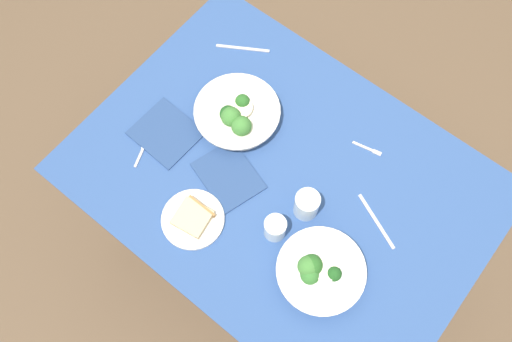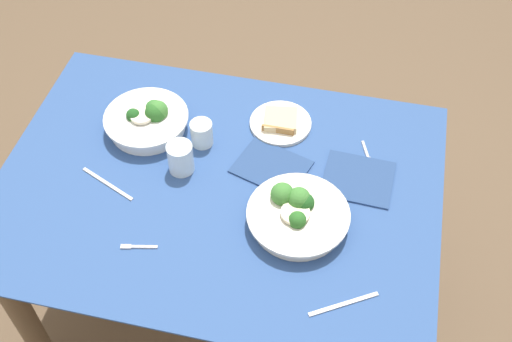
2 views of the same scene
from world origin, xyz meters
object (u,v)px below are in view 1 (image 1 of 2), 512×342
(fork_by_near_bowl, at_px, (141,153))
(table_knife_right, at_px, (243,48))
(water_glass_side, at_px, (275,228))
(bread_side_plate, at_px, (193,218))
(water_glass_center, at_px, (307,205))
(fork_by_far_bowl, at_px, (368,149))
(napkin_folded_upper, at_px, (228,176))
(napkin_folded_lower, at_px, (166,133))
(broccoli_bowl_far, at_px, (319,271))
(broccoli_bowl_near, at_px, (237,114))
(table_knife_left, at_px, (376,221))

(fork_by_near_bowl, bearing_deg, table_knife_right, -20.81)
(water_glass_side, distance_m, table_knife_right, 0.66)
(bread_side_plate, xyz_separation_m, water_glass_center, (-0.24, -0.24, 0.04))
(water_glass_center, height_order, fork_by_far_bowl, water_glass_center)
(bread_side_plate, height_order, napkin_folded_upper, bread_side_plate)
(napkin_folded_upper, xyz_separation_m, napkin_folded_lower, (0.25, 0.01, 0.00))
(broccoli_bowl_far, relative_size, water_glass_side, 3.26)
(broccoli_bowl_near, bearing_deg, napkin_folded_lower, 51.53)
(water_glass_side, bearing_deg, broccoli_bowl_far, 172.78)
(bread_side_plate, xyz_separation_m, napkin_folded_lower, (0.26, -0.16, -0.01))
(bread_side_plate, distance_m, fork_by_far_bowl, 0.59)
(broccoli_bowl_far, bearing_deg, table_knife_right, -35.32)
(broccoli_bowl_far, relative_size, fork_by_near_bowl, 2.80)
(fork_by_far_bowl, bearing_deg, table_knife_right, 163.05)
(broccoli_bowl_near, xyz_separation_m, table_knife_right, (0.16, -0.22, -0.03))
(fork_by_far_bowl, bearing_deg, napkin_folded_upper, -141.63)
(water_glass_center, relative_size, table_knife_left, 0.49)
(table_knife_right, bearing_deg, broccoli_bowl_far, 113.38)
(water_glass_center, xyz_separation_m, fork_by_far_bowl, (-0.03, -0.29, -0.04))
(napkin_folded_lower, bearing_deg, water_glass_side, 175.05)
(water_glass_side, bearing_deg, fork_by_near_bowl, 6.99)
(broccoli_bowl_far, distance_m, table_knife_right, 0.81)
(table_knife_right, bearing_deg, broccoli_bowl_near, 94.09)
(fork_by_far_bowl, relative_size, napkin_folded_lower, 0.50)
(napkin_folded_lower, bearing_deg, table_knife_left, -165.83)
(broccoli_bowl_far, relative_size, table_knife_left, 1.33)
(water_glass_center, bearing_deg, fork_by_near_bowl, 18.43)
(fork_by_far_bowl, bearing_deg, broccoli_bowl_near, -168.02)
(broccoli_bowl_near, bearing_deg, table_knife_right, -54.61)
(water_glass_side, bearing_deg, broccoli_bowl_near, -34.27)
(fork_by_near_bowl, height_order, napkin_folded_upper, napkin_folded_upper)
(table_knife_right, bearing_deg, bread_side_plate, 84.26)
(table_knife_left, bearing_deg, napkin_folded_lower, 37.77)
(broccoli_bowl_far, xyz_separation_m, fork_by_near_bowl, (0.66, 0.04, -0.03))
(bread_side_plate, distance_m, fork_by_near_bowl, 0.28)
(table_knife_right, bearing_deg, napkin_folded_lower, 60.53)
(water_glass_side, xyz_separation_m, napkin_folded_upper, (0.22, -0.05, -0.04))
(fork_by_near_bowl, height_order, table_knife_right, same)
(water_glass_side, xyz_separation_m, table_knife_left, (-0.22, -0.22, -0.04))
(broccoli_bowl_near, bearing_deg, napkin_folded_upper, 121.66)
(bread_side_plate, bearing_deg, fork_by_near_bowl, -13.05)
(bread_side_plate, height_order, fork_by_far_bowl, bread_side_plate)
(broccoli_bowl_near, xyz_separation_m, water_glass_side, (-0.33, 0.22, 0.01))
(water_glass_side, relative_size, napkin_folded_upper, 0.39)
(table_knife_left, bearing_deg, fork_by_near_bowl, 44.92)
(fork_by_near_bowl, height_order, napkin_folded_lower, napkin_folded_lower)
(fork_by_far_bowl, bearing_deg, water_glass_center, -109.01)
(fork_by_far_bowl, xyz_separation_m, table_knife_right, (0.55, -0.05, -0.00))
(water_glass_side, height_order, table_knife_right, water_glass_side)
(broccoli_bowl_near, relative_size, bread_side_plate, 1.46)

